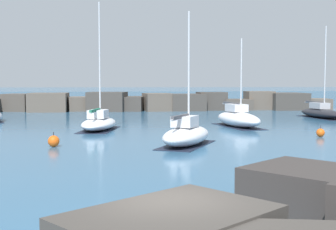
{
  "coord_description": "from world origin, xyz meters",
  "views": [
    {
      "loc": [
        -1.07,
        -10.54,
        3.83
      ],
      "look_at": [
        2.31,
        22.66,
        1.43
      ],
      "focal_mm": 50.0,
      "sensor_mm": 36.0,
      "label": 1
    }
  ],
  "objects_px": {
    "sailboat_moored_5": "(99,122)",
    "sailboat_moored_6": "(321,112)",
    "sailboat_moored_1": "(186,134)",
    "mooring_buoy_orange_near": "(321,133)",
    "mooring_buoy_far_side": "(54,141)",
    "sailboat_moored_0": "(238,118)"
  },
  "relations": [
    {
      "from": "sailboat_moored_1",
      "to": "sailboat_moored_6",
      "type": "xyz_separation_m",
      "value": [
        17.08,
        19.53,
        -0.08
      ]
    },
    {
      "from": "mooring_buoy_orange_near",
      "to": "sailboat_moored_6",
      "type": "bearing_deg",
      "value": 65.99
    },
    {
      "from": "sailboat_moored_1",
      "to": "mooring_buoy_far_side",
      "type": "distance_m",
      "value": 7.84
    },
    {
      "from": "sailboat_moored_1",
      "to": "mooring_buoy_far_side",
      "type": "height_order",
      "value": "sailboat_moored_1"
    },
    {
      "from": "sailboat_moored_0",
      "to": "mooring_buoy_far_side",
      "type": "xyz_separation_m",
      "value": [
        -13.83,
        -10.95,
        -0.38
      ]
    },
    {
      "from": "sailboat_moored_0",
      "to": "mooring_buoy_far_side",
      "type": "bearing_deg",
      "value": -141.63
    },
    {
      "from": "sailboat_moored_1",
      "to": "sailboat_moored_6",
      "type": "bearing_deg",
      "value": 48.82
    },
    {
      "from": "sailboat_moored_0",
      "to": "mooring_buoy_orange_near",
      "type": "height_order",
      "value": "sailboat_moored_0"
    },
    {
      "from": "mooring_buoy_far_side",
      "to": "mooring_buoy_orange_near",
      "type": "bearing_deg",
      "value": 10.26
    },
    {
      "from": "sailboat_moored_5",
      "to": "mooring_buoy_far_side",
      "type": "xyz_separation_m",
      "value": [
        -2.21,
        -9.33,
        -0.26
      ]
    },
    {
      "from": "mooring_buoy_orange_near",
      "to": "sailboat_moored_5",
      "type": "bearing_deg",
      "value": 158.45
    },
    {
      "from": "sailboat_moored_0",
      "to": "mooring_buoy_far_side",
      "type": "height_order",
      "value": "sailboat_moored_0"
    },
    {
      "from": "sailboat_moored_6",
      "to": "mooring_buoy_far_side",
      "type": "relative_size",
      "value": 10.89
    },
    {
      "from": "sailboat_moored_5",
      "to": "mooring_buoy_orange_near",
      "type": "height_order",
      "value": "sailboat_moored_5"
    },
    {
      "from": "sailboat_moored_6",
      "to": "mooring_buoy_orange_near",
      "type": "distance_m",
      "value": 17.7
    },
    {
      "from": "mooring_buoy_far_side",
      "to": "sailboat_moored_5",
      "type": "bearing_deg",
      "value": 76.7
    },
    {
      "from": "sailboat_moored_0",
      "to": "sailboat_moored_5",
      "type": "xyz_separation_m",
      "value": [
        -11.63,
        -1.62,
        -0.11
      ]
    },
    {
      "from": "sailboat_moored_5",
      "to": "sailboat_moored_6",
      "type": "xyz_separation_m",
      "value": [
        22.71,
        10.04,
        -0.01
      ]
    },
    {
      "from": "sailboat_moored_1",
      "to": "sailboat_moored_6",
      "type": "distance_m",
      "value": 25.94
    },
    {
      "from": "sailboat_moored_0",
      "to": "sailboat_moored_1",
      "type": "distance_m",
      "value": 12.63
    },
    {
      "from": "sailboat_moored_6",
      "to": "mooring_buoy_orange_near",
      "type": "xyz_separation_m",
      "value": [
        -7.2,
        -16.16,
        -0.3
      ]
    },
    {
      "from": "sailboat_moored_1",
      "to": "sailboat_moored_6",
      "type": "relative_size",
      "value": 0.84
    }
  ]
}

